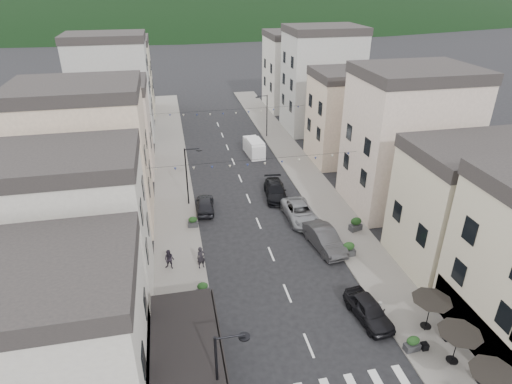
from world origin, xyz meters
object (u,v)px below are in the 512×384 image
parked_car_a (369,310)px  parked_car_e (205,204)px  parked_car_c (300,212)px  parked_car_d (275,191)px  delivery_van (254,147)px  parked_car_b (325,239)px  pedestrian_a (201,258)px  pedestrian_b (169,260)px

parked_car_a → parked_car_e: (-9.20, 16.92, -0.02)m
parked_car_c → parked_car_e: (-8.54, 3.45, -0.04)m
parked_car_c → parked_car_d: bearing=102.4°
parked_car_d → delivery_van: 11.87m
parked_car_b → parked_car_d: size_ratio=1.01×
parked_car_a → parked_car_d: 18.43m
parked_car_d → pedestrian_a: 13.64m
delivery_van → parked_car_c: bearing=-91.3°
delivery_van → pedestrian_a: size_ratio=2.49×
parked_car_a → parked_car_d: parked_car_d is taller
parked_car_e → parked_car_a: bearing=123.5°
delivery_van → parked_car_b: bearing=-90.3°
parked_car_b → delivery_van: bearing=86.4°
parked_car_c → delivery_van: bearing=92.6°
parked_car_d → pedestrian_b: size_ratio=3.11×
parked_car_c → pedestrian_a: pedestrian_a is taller
parked_car_a → delivery_van: 30.25m
parked_car_a → parked_car_c: parked_car_c is taller
parked_car_c → parked_car_b: bearing=-83.0°
parked_car_e → pedestrian_b: pedestrian_b is taller
pedestrian_b → parked_car_c: bearing=46.5°
pedestrian_b → pedestrian_a: bearing=13.7°
parked_car_c → pedestrian_a: 11.29m
parked_car_a → parked_car_c: (-0.66, 13.47, 0.02)m
parked_car_d → parked_car_e: parked_car_d is taller
parked_car_b → delivery_van: size_ratio=1.13×
parked_car_a → parked_car_b: parked_car_b is taller
parked_car_b → pedestrian_a: bearing=176.6°
parked_car_e → pedestrian_a: 9.25m
parked_car_a → parked_car_b: (0.00, 8.57, 0.11)m
parked_car_c → parked_car_d: 5.00m
parked_car_b → delivery_van: (-1.62, 21.63, 0.19)m
parked_car_b → pedestrian_a: (-10.40, -0.82, 0.19)m
parked_car_c → pedestrian_a: size_ratio=2.97×
parked_car_d → pedestrian_a: (-8.60, -10.59, 0.30)m
parked_car_b → pedestrian_b: (-12.83, -0.43, 0.09)m
parked_car_d → delivery_van: delivery_van is taller
parked_car_b → parked_car_d: parked_car_b is taller
parked_car_b → parked_car_e: size_ratio=1.22×
parked_car_d → delivery_van: size_ratio=1.12×
parked_car_b → pedestrian_b: size_ratio=3.15×
parked_car_a → pedestrian_b: bearing=140.0°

